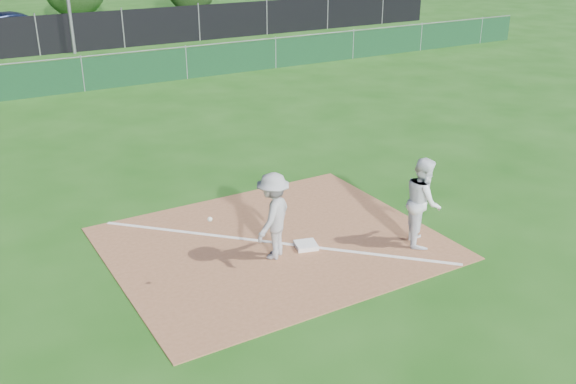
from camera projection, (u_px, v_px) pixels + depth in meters
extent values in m
plane|color=#184C10|center=(127.00, 126.00, 19.37)|extent=(90.00, 90.00, 0.00)
cube|color=brown|center=(274.00, 243.00, 12.22)|extent=(6.00, 5.00, 0.02)
cube|color=white|center=(274.00, 242.00, 12.22)|extent=(5.01, 5.01, 0.01)
cube|color=#0D3219|center=(83.00, 75.00, 23.10)|extent=(44.00, 0.05, 1.20)
cube|color=black|center=(37.00, 36.00, 29.33)|extent=(46.00, 0.04, 1.80)
cube|color=black|center=(21.00, 40.00, 33.65)|extent=(46.00, 9.00, 0.01)
cube|color=white|center=(306.00, 245.00, 12.03)|extent=(0.49, 0.49, 0.08)
imported|color=#AFAFB1|center=(273.00, 216.00, 11.42)|extent=(1.19, 1.10, 1.61)
sphere|color=white|center=(210.00, 219.00, 10.30)|extent=(0.08, 0.08, 0.08)
imported|color=white|center=(423.00, 201.00, 11.95)|extent=(1.00, 1.05, 1.70)
imported|color=black|center=(19.00, 28.00, 32.13)|extent=(4.84, 2.09, 1.55)
imported|color=black|center=(109.00, 24.00, 34.93)|extent=(4.22, 2.14, 1.17)
cylinder|color=#382316|center=(77.00, 9.00, 40.43)|extent=(0.24, 0.24, 1.38)
cylinder|color=#382316|center=(192.00, 6.00, 42.77)|extent=(0.24, 0.24, 1.15)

